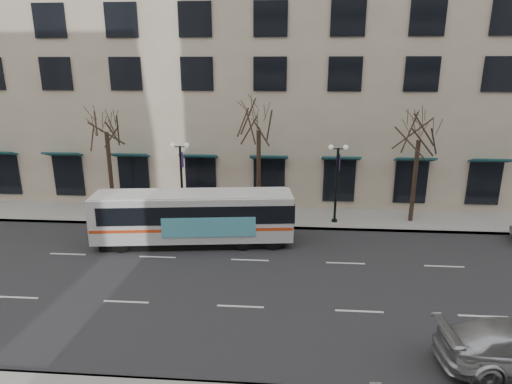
# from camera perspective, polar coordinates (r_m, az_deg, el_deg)

# --- Properties ---
(ground) EXTENTS (160.00, 160.00, 0.00)m
(ground) POSITION_cam_1_polar(r_m,az_deg,el_deg) (20.85, -1.38, -11.75)
(ground) COLOR black
(ground) RESTS_ON ground
(sidewalk_far) EXTENTS (80.00, 4.00, 0.15)m
(sidewalk_far) POSITION_cam_1_polar(r_m,az_deg,el_deg) (29.16, 10.23, -3.49)
(sidewalk_far) COLOR gray
(sidewalk_far) RESTS_ON ground
(building_hotel) EXTENTS (40.00, 20.00, 24.00)m
(building_hotel) POSITION_cam_1_polar(r_m,az_deg,el_deg) (39.58, -1.39, 19.42)
(building_hotel) COLOR tan
(building_hotel) RESTS_ON ground
(tree_far_left) EXTENTS (3.60, 3.60, 8.34)m
(tree_far_left) POSITION_cam_1_polar(r_m,az_deg,el_deg) (29.77, -19.49, 9.36)
(tree_far_left) COLOR black
(tree_far_left) RESTS_ON ground
(tree_far_mid) EXTENTS (3.60, 3.60, 8.55)m
(tree_far_mid) POSITION_cam_1_polar(r_m,az_deg,el_deg) (27.34, 0.36, 10.18)
(tree_far_mid) COLOR black
(tree_far_mid) RESTS_ON ground
(tree_far_right) EXTENTS (3.60, 3.60, 8.06)m
(tree_far_right) POSITION_cam_1_polar(r_m,az_deg,el_deg) (28.51, 21.07, 8.38)
(tree_far_right) COLOR black
(tree_far_right) RESTS_ON ground
(lamp_post_left) EXTENTS (1.22, 0.45, 5.21)m
(lamp_post_left) POSITION_cam_1_polar(r_m,az_deg,el_deg) (28.24, -9.90, 1.96)
(lamp_post_left) COLOR black
(lamp_post_left) RESTS_ON ground
(lamp_post_right) EXTENTS (1.22, 0.45, 5.21)m
(lamp_post_right) POSITION_cam_1_polar(r_m,az_deg,el_deg) (27.57, 10.71, 1.57)
(lamp_post_right) COLOR black
(lamp_post_right) RESTS_ON ground
(city_bus) EXTENTS (11.44, 3.76, 3.04)m
(city_bus) POSITION_cam_1_polar(r_m,az_deg,el_deg) (24.61, -8.14, -3.22)
(city_bus) COLOR silver
(city_bus) RESTS_ON ground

